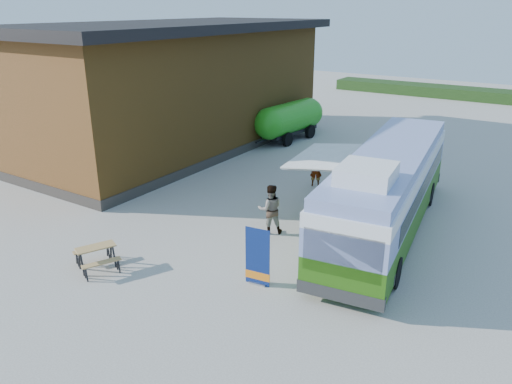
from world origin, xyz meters
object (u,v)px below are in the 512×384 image
Objects in this scene: person_a at (316,170)px; slurry_tanker at (290,119)px; bus at (388,188)px; person_b at (270,209)px; picnic_table at (96,252)px; banner at (258,262)px.

slurry_tanker reaches higher than person_a.
bus is 6.36× the size of person_b.
person_b reaches higher than picnic_table.
person_a is at bearing 102.77° from picnic_table.
bus is at bearing 73.81° from picnic_table.
bus is 6.51m from banner.
picnic_table is 11.77m from person_a.
slurry_tanker is (-8.14, 16.51, 0.63)m from banner.
person_b reaches higher than banner.
bus reaches higher than person_b.
person_b is (3.43, 5.63, 0.38)m from picnic_table.
person_b reaches higher than person_a.
slurry_tanker is at bearing -102.97° from person_b.
slurry_tanker reaches higher than banner.
slurry_tanker reaches higher than person_b.
person_a is 0.81× the size of person_b.
bus is 10.94m from picnic_table.
banner is 9.78m from person_a.
bus is 14.56m from slurry_tanker.
picnic_table is 0.27× the size of slurry_tanker.
person_a is 0.24× the size of slurry_tanker.
person_a is at bearing 137.39° from bus.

